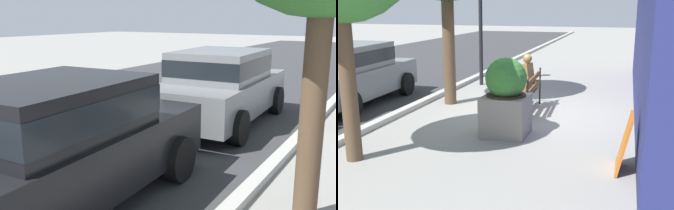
{
  "view_description": "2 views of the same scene",
  "coord_description": "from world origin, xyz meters",
  "views": [
    {
      "loc": [
        -7.91,
        1.33,
        2.24
      ],
      "look_at": [
        -2.47,
        4.67,
        0.8
      ],
      "focal_mm": 41.97,
      "sensor_mm": 36.0,
      "label": 1
    },
    {
      "loc": [
        -9.14,
        -2.1,
        2.51
      ],
      "look_at": [
        -1.63,
        0.11,
        0.6
      ],
      "focal_mm": 44.03,
      "sensor_mm": 36.0,
      "label": 2
    }
  ],
  "objects": [
    {
      "name": "street_surface",
      "position": [
        0.0,
        7.5,
        0.0
      ],
      "size": [
        60.0,
        9.0,
        0.01
      ],
      "primitive_type": "cube",
      "color": "#38383A",
      "rests_on": "ground"
    },
    {
      "name": "curb_stone",
      "position": [
        0.0,
        2.9,
        0.06
      ],
      "size": [
        60.0,
        0.2,
        0.12
      ],
      "primitive_type": "cube",
      "color": "#B2AFA8",
      "rests_on": "ground"
    },
    {
      "name": "parked_car_black",
      "position": [
        -4.89,
        4.67,
        0.84
      ],
      "size": [
        4.17,
        2.06,
        1.56
      ],
      "color": "black",
      "rests_on": "ground"
    },
    {
      "name": "parked_car_grey",
      "position": [
        -0.31,
        4.67,
        0.84
      ],
      "size": [
        4.17,
        2.06,
        1.56
      ],
      "color": "slate",
      "rests_on": "ground"
    }
  ]
}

